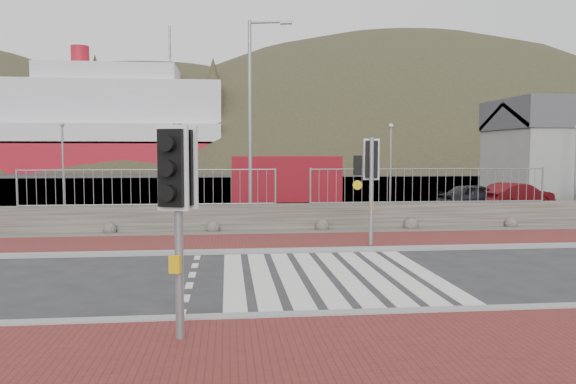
{
  "coord_description": "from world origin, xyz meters",
  "views": [
    {
      "loc": [
        -2.21,
        -11.79,
        2.7
      ],
      "look_at": [
        -0.62,
        3.0,
        1.63
      ],
      "focal_mm": 35.0,
      "sensor_mm": 36.0,
      "label": 1
    }
  ],
  "objects": [
    {
      "name": "shipping_container",
      "position": [
        1.0,
        18.98,
        1.23
      ],
      "size": [
        6.0,
        2.72,
        2.46
      ],
      "primitive_type": "cube",
      "rotation": [
        0.0,
        0.0,
        -0.04
      ],
      "color": "maroon",
      "rests_on": "ground"
    },
    {
      "name": "kerb_far",
      "position": [
        0.0,
        3.0,
        0.05
      ],
      "size": [
        40.0,
        0.25,
        0.12
      ],
      "primitive_type": "cube",
      "color": "gray",
      "rests_on": "ground"
    },
    {
      "name": "traffic_signal_near",
      "position": [
        -2.89,
        -3.95,
        2.22
      ],
      "size": [
        0.51,
        0.4,
        3.08
      ],
      "rotation": [
        0.0,
        0.0,
        -0.36
      ],
      "color": "gray",
      "rests_on": "ground"
    },
    {
      "name": "car_a",
      "position": [
        9.38,
        13.29,
        0.61
      ],
      "size": [
        3.74,
        1.97,
        1.21
      ],
      "primitive_type": "imported",
      "rotation": [
        0.0,
        0.0,
        1.73
      ],
      "color": "black",
      "rests_on": "ground"
    },
    {
      "name": "stone_wall",
      "position": [
        0.0,
        7.3,
        0.45
      ],
      "size": [
        40.0,
        0.6,
        0.9
      ],
      "primitive_type": "cube",
      "color": "#47433B",
      "rests_on": "ground"
    },
    {
      "name": "zebra_crossing",
      "position": [
        -0.0,
        0.0,
        0.01
      ],
      "size": [
        4.62,
        5.6,
        0.01
      ],
      "color": "silver",
      "rests_on": "ground"
    },
    {
      "name": "ferry",
      "position": [
        -24.65,
        67.9,
        5.36
      ],
      "size": [
        50.0,
        16.0,
        20.0
      ],
      "color": "maroon",
      "rests_on": "ground"
    },
    {
      "name": "quay",
      "position": [
        0.0,
        27.9,
        0.0
      ],
      "size": [
        120.0,
        40.0,
        0.5
      ],
      "primitive_type": "cube",
      "color": "#4C4C4F",
      "rests_on": "ground"
    },
    {
      "name": "hills_backdrop",
      "position": [
        6.74,
        87.9,
        -23.05
      ],
      "size": [
        254.0,
        90.0,
        100.0
      ],
      "color": "#2E301C",
      "rests_on": "ground"
    },
    {
      "name": "sidewalk_near",
      "position": [
        0.0,
        -5.0,
        0.04
      ],
      "size": [
        40.0,
        4.0,
        0.08
      ],
      "primitive_type": "cube",
      "color": "maroon",
      "rests_on": "ground"
    },
    {
      "name": "car_b",
      "position": [
        11.34,
        13.27,
        0.62
      ],
      "size": [
        3.99,
        2.44,
        1.24
      ],
      "primitive_type": "imported",
      "rotation": [
        0.0,
        0.0,
        1.89
      ],
      "color": "#520B10",
      "rests_on": "ground"
    },
    {
      "name": "ground",
      "position": [
        0.0,
        0.0,
        0.0
      ],
      "size": [
        220.0,
        220.0,
        0.0
      ],
      "primitive_type": "plane",
      "color": "#28282B",
      "rests_on": "ground"
    },
    {
      "name": "water",
      "position": [
        0.0,
        62.9,
        0.0
      ],
      "size": [
        220.0,
        50.0,
        0.05
      ],
      "primitive_type": "cube",
      "color": "#3F4C54",
      "rests_on": "ground"
    },
    {
      "name": "kerb_near",
      "position": [
        0.0,
        -3.0,
        0.05
      ],
      "size": [
        40.0,
        0.25,
        0.12
      ],
      "primitive_type": "cube",
      "color": "gray",
      "rests_on": "ground"
    },
    {
      "name": "railing",
      "position": [
        0.0,
        7.15,
        1.82
      ],
      "size": [
        18.07,
        0.07,
        1.22
      ],
      "color": "gray",
      "rests_on": "stone_wall"
    },
    {
      "name": "traffic_signal_far",
      "position": [
        1.74,
        3.53,
        2.24
      ],
      "size": [
        0.76,
        0.37,
        3.09
      ],
      "rotation": [
        0.0,
        0.0,
        2.93
      ],
      "color": "gray",
      "rests_on": "ground"
    },
    {
      "name": "streetlight",
      "position": [
        -1.29,
        8.07,
        4.09
      ],
      "size": [
        1.53,
        0.47,
        7.27
      ],
      "rotation": [
        0.0,
        0.0,
        -0.21
      ],
      "color": "gray",
      "rests_on": "ground"
    },
    {
      "name": "sidewalk_far",
      "position": [
        0.0,
        4.5,
        0.04
      ],
      "size": [
        40.0,
        3.0,
        0.08
      ],
      "primitive_type": "cube",
      "color": "maroon",
      "rests_on": "ground"
    },
    {
      "name": "gravel_strip",
      "position": [
        0.0,
        6.5,
        0.03
      ],
      "size": [
        40.0,
        1.5,
        0.06
      ],
      "primitive_type": "cube",
      "color": "#59544C",
      "rests_on": "ground"
    }
  ]
}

